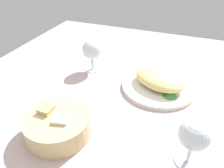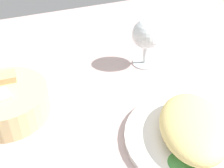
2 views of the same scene
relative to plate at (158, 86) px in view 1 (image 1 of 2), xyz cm
name	(u,v)px [view 1 (image 1 of 2)]	position (x,y,z in cm)	size (l,w,h in cm)	color
ground_plane	(139,106)	(4.22, 11.82, -1.70)	(140.00, 140.00, 2.00)	#BBA29D
plate	(158,86)	(0.00, 0.00, 0.00)	(27.18, 27.18, 1.40)	white
omelette	(159,79)	(0.00, 0.00, 3.30)	(19.39, 13.45, 5.20)	#ECD37E
lettuce_garnish	(170,95)	(-4.98, 5.59, 1.35)	(5.07, 5.07, 1.30)	#40893D
bread_basket	(58,125)	(22.13, 33.69, 2.57)	(18.60, 18.60, 7.80)	#D3B881
wine_glass_near	(92,51)	(29.09, -4.03, 8.01)	(7.83, 7.83, 13.14)	silver
wine_glass_far	(194,137)	(-13.48, 30.09, 8.19)	(7.66, 7.66, 13.29)	silver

